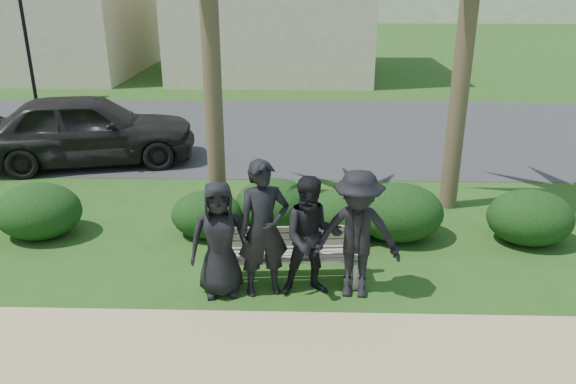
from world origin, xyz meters
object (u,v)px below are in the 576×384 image
object	(u,v)px
man_d	(357,235)
car_a	(88,129)
man_a	(219,239)
man_b	(264,229)
man_c	(312,237)
park_bench	(285,260)
street_lamp	(22,11)

from	to	relation	value
man_d	car_a	bearing A→B (deg)	141.31
man_a	man_b	size ratio (longest dim) A/B	0.85
man_b	man_d	bearing A→B (deg)	-17.37
man_d	man_c	bearing A→B (deg)	-176.35
car_a	man_c	bearing A→B (deg)	-151.08
park_bench	car_a	size ratio (longest dim) A/B	0.46
man_d	car_a	distance (m)	7.90
street_lamp	man_b	bearing A→B (deg)	-54.65
street_lamp	man_a	world-z (taller)	street_lamp
car_a	man_b	bearing A→B (deg)	-154.88
man_d	park_bench	bearing A→B (deg)	168.02
street_lamp	man_c	bearing A→B (deg)	-52.77
man_a	man_c	xyz separation A→B (m)	(1.22, 0.03, 0.03)
street_lamp	man_b	world-z (taller)	street_lamp
park_bench	man_d	distance (m)	1.15
man_b	man_c	world-z (taller)	man_b
street_lamp	man_d	distance (m)	16.22
street_lamp	man_b	size ratio (longest dim) A/B	2.27
man_b	man_d	xyz separation A→B (m)	(1.23, -0.03, -0.05)
street_lamp	man_d	size ratio (longest dim) A/B	2.41
street_lamp	park_bench	distance (m)	15.48
man_d	man_b	bearing A→B (deg)	-175.32
park_bench	man_d	xyz separation A→B (m)	(0.96, -0.31, 0.55)
man_b	man_c	bearing A→B (deg)	-16.41
park_bench	man_c	xyz separation A→B (m)	(0.37, -0.29, 0.50)
park_bench	man_a	distance (m)	1.02
man_a	man_d	size ratio (longest dim) A/B	0.90
street_lamp	man_c	world-z (taller)	street_lamp
park_bench	man_c	distance (m)	0.68
park_bench	car_a	xyz separation A→B (m)	(-4.65, 5.25, 0.47)
man_b	man_d	world-z (taller)	man_b
street_lamp	car_a	bearing A→B (deg)	-57.25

